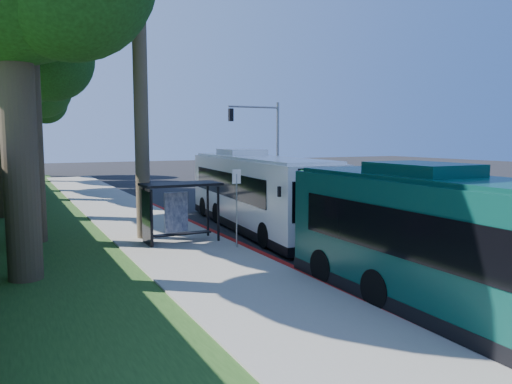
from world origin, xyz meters
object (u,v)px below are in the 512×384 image
teal_bus (482,251)px  pickup (256,189)px  bus_shelter (174,201)px  white_bus (256,191)px

teal_bus → pickup: teal_bus is taller
bus_shelter → pickup: bearing=49.8°
white_bus → teal_bus: size_ratio=1.03×
bus_shelter → white_bus: size_ratio=0.25×
white_bus → pickup: bearing=68.1°
teal_bus → pickup: 24.07m
bus_shelter → pickup: size_ratio=0.56×
white_bus → teal_bus: (-1.13, -13.77, -0.03)m
white_bus → bus_shelter: bearing=-155.2°
white_bus → teal_bus: bearing=-89.7°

